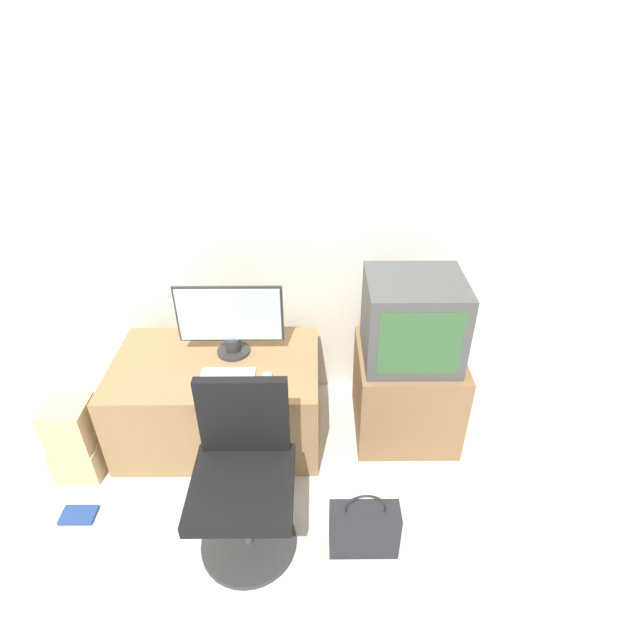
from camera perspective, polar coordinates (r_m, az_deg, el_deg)
name	(u,v)px	position (r m, az deg, el deg)	size (l,w,h in m)	color
ground_plane	(259,547)	(2.84, -7.03, -24.40)	(12.00, 12.00, 0.00)	beige
wall_back	(265,214)	(3.07, -6.27, 11.93)	(4.40, 0.05, 2.60)	silver
desk	(220,398)	(3.21, -11.39, -8.77)	(1.23, 0.75, 0.57)	#937047
side_stand	(406,391)	(3.23, 9.81, -8.04)	(0.63, 0.61, 0.59)	olive
main_monitor	(230,320)	(2.97, -10.23, 0.05)	(0.63, 0.20, 0.46)	#2D2D2D
keyboard	(228,375)	(2.91, -10.49, -6.21)	(0.31, 0.12, 0.01)	silver
mouse	(267,375)	(2.87, -6.05, -6.23)	(0.06, 0.04, 0.03)	silver
crt_tv	(413,320)	(2.88, 10.54, 0.00)	(0.54, 0.49, 0.51)	#474747
office_chair	(244,480)	(2.56, -8.65, -17.68)	(0.49, 0.49, 0.92)	#333333
cardboard_box_lower	(82,455)	(3.37, -25.53, -13.79)	(0.25, 0.26, 0.21)	#D1B27F
cardboard_box_upper	(71,425)	(3.21, -26.59, -10.66)	(0.23, 0.24, 0.29)	#D1B27F
handbag	(364,529)	(2.71, 5.05, -22.66)	(0.35, 0.14, 0.41)	#232328
book	(79,515)	(3.20, -25.87, -19.42)	(0.18, 0.12, 0.02)	navy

